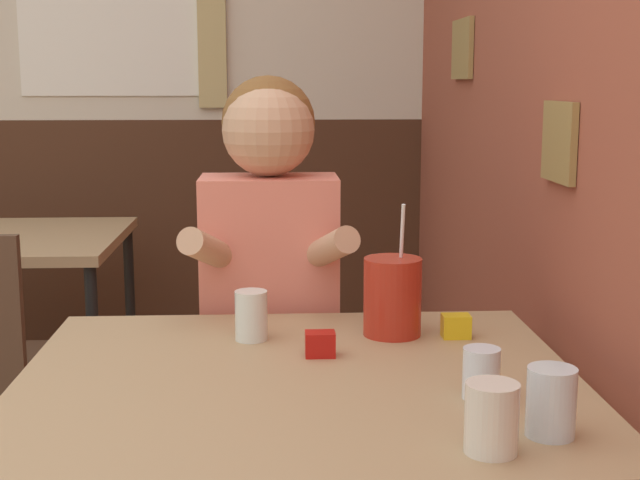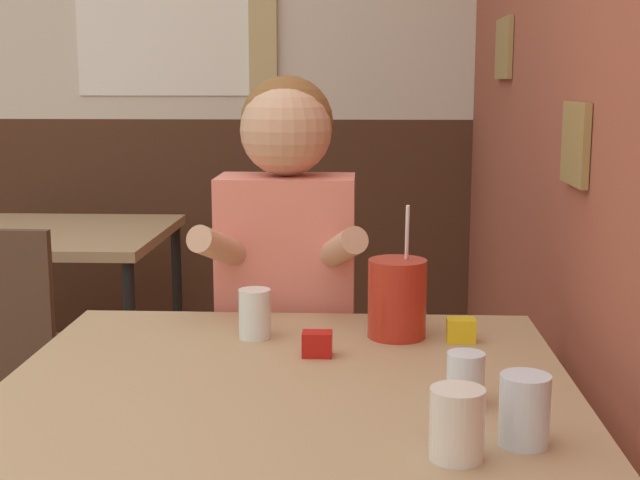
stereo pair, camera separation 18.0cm
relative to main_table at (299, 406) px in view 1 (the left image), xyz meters
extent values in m
cube|color=#9E4C38|center=(0.64, 0.99, 0.69)|extent=(0.06, 4.66, 2.70)
cube|color=olive|center=(0.60, 1.46, 0.71)|extent=(0.02, 0.28, 0.20)
cube|color=olive|center=(0.60, 0.39, 0.47)|extent=(0.02, 0.20, 0.18)
cube|color=#472819|center=(-0.63, 2.35, -0.11)|extent=(5.49, 0.06, 1.10)
cube|color=white|center=(-0.74, 2.31, 0.89)|extent=(0.75, 0.01, 0.69)
cube|color=tan|center=(-0.30, 2.30, 0.89)|extent=(0.12, 0.02, 0.79)
cube|color=tan|center=(0.00, 0.00, 0.04)|extent=(1.05, 0.92, 0.04)
cylinder|color=black|center=(-0.49, 0.42, -0.32)|extent=(0.04, 0.04, 0.69)
cylinder|color=black|center=(0.49, 0.42, -0.32)|extent=(0.04, 0.04, 0.69)
cube|color=tan|center=(-1.00, 1.61, 0.04)|extent=(0.80, 0.83, 0.04)
cylinder|color=black|center=(-0.64, 1.23, -0.32)|extent=(0.04, 0.04, 0.69)
cylinder|color=black|center=(-0.64, 1.98, -0.32)|extent=(0.04, 0.04, 0.69)
cylinder|color=#4C3323|center=(-0.73, 1.11, -0.45)|extent=(0.03, 0.03, 0.43)
cylinder|color=#4C3323|center=(-0.73, 0.75, -0.45)|extent=(0.03, 0.03, 0.43)
cube|color=#EA7F6B|center=(-0.05, 0.60, -0.43)|extent=(0.31, 0.20, 0.47)
cube|color=#EA7F6B|center=(-0.05, 0.60, 0.09)|extent=(0.34, 0.20, 0.57)
sphere|color=brown|center=(-0.05, 0.63, 0.50)|extent=(0.23, 0.23, 0.23)
sphere|color=tan|center=(-0.05, 0.60, 0.48)|extent=(0.23, 0.23, 0.23)
cylinder|color=tan|center=(-0.19, 0.46, 0.21)|extent=(0.14, 0.27, 0.15)
cylinder|color=tan|center=(0.08, 0.46, 0.21)|extent=(0.14, 0.27, 0.15)
cylinder|color=#B22819|center=(0.21, 0.27, 0.14)|extent=(0.13, 0.13, 0.17)
cylinder|color=white|center=(0.23, 0.27, 0.28)|extent=(0.01, 0.04, 0.14)
cylinder|color=silver|center=(0.31, -0.13, 0.10)|extent=(0.07, 0.07, 0.09)
cylinder|color=silver|center=(-0.09, 0.25, 0.11)|extent=(0.07, 0.07, 0.11)
cylinder|color=silver|center=(0.28, -0.36, 0.11)|extent=(0.08, 0.08, 0.11)
cylinder|color=silver|center=(0.38, -0.30, 0.11)|extent=(0.08, 0.08, 0.11)
cube|color=#B7140F|center=(0.05, 0.13, 0.08)|extent=(0.06, 0.04, 0.05)
cube|color=yellow|center=(0.35, 0.24, 0.08)|extent=(0.06, 0.04, 0.05)
camera|label=1|loc=(-0.04, -1.59, 0.60)|focal=50.00mm
camera|label=2|loc=(0.14, -1.59, 0.60)|focal=50.00mm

